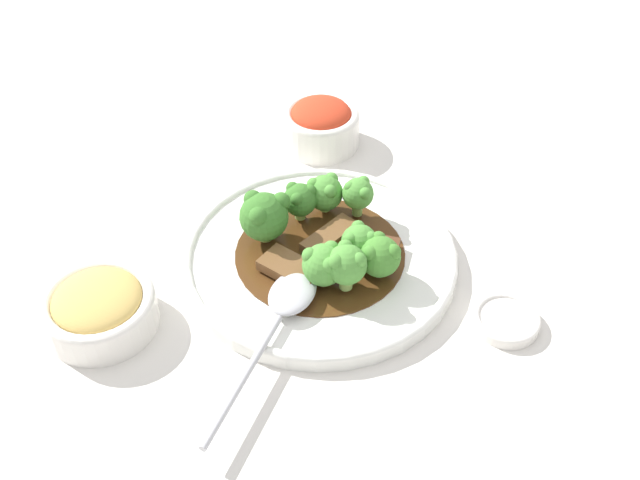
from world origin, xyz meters
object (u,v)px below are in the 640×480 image
object	(u,v)px
side_bowl_appetizer	(99,308)
broccoli_floret_4	(359,242)
broccoli_floret_5	(300,199)
side_bowl_kimchi	(321,124)
beef_strip_1	(375,246)
beef_strip_0	(327,236)
serving_spoon	(285,305)
broccoli_floret_2	(264,216)
broccoli_floret_3	(323,264)
main_plate	(320,257)
sauce_dish	(506,320)
broccoli_floret_1	(346,264)
broccoli_floret_6	(360,194)
broccoli_floret_0	(325,192)
broccoli_floret_7	(380,256)
beef_strip_2	(291,269)

from	to	relation	value
side_bowl_appetizer	broccoli_floret_4	bearing A→B (deg)	-39.61
broccoli_floret_5	side_bowl_kimchi	bearing A→B (deg)	27.07
beef_strip_1	side_bowl_kimchi	world-z (taller)	side_bowl_kimchi
beef_strip_0	serving_spoon	size ratio (longest dim) A/B	0.32
broccoli_floret_2	beef_strip_1	bearing A→B (deg)	-64.09
broccoli_floret_3	broccoli_floret_4	distance (m)	0.05
broccoli_floret_2	main_plate	bearing A→B (deg)	-74.39
serving_spoon	broccoli_floret_5	bearing A→B (deg)	29.94
sauce_dish	broccoli_floret_5	bearing A→B (deg)	90.56
broccoli_floret_1	serving_spoon	world-z (taller)	broccoli_floret_1
side_bowl_appetizer	side_bowl_kimchi	bearing A→B (deg)	-0.31
broccoli_floret_6	broccoli_floret_3	bearing A→B (deg)	-166.14
broccoli_floret_0	broccoli_floret_4	distance (m)	0.09
beef_strip_0	broccoli_floret_7	size ratio (longest dim) A/B	1.57
main_plate	broccoli_floret_4	xyz separation A→B (m)	(0.01, -0.04, 0.03)
beef_strip_1	broccoli_floret_2	xyz separation A→B (m)	(-0.05, 0.11, 0.03)
beef_strip_0	broccoli_floret_3	bearing A→B (deg)	-149.19
main_plate	beef_strip_2	size ratio (longest dim) A/B	4.46
broccoli_floret_3	broccoli_floret_4	xyz separation A→B (m)	(0.05, -0.01, 0.00)
broccoli_floret_3	serving_spoon	size ratio (longest dim) A/B	0.21
broccoli_floret_4	serving_spoon	world-z (taller)	broccoli_floret_4
main_plate	broccoli_floret_7	xyz separation A→B (m)	(0.01, -0.07, 0.03)
broccoli_floret_2	serving_spoon	distance (m)	0.11
beef_strip_2	broccoli_floret_0	world-z (taller)	broccoli_floret_0
broccoli_floret_3	side_bowl_appetizer	distance (m)	0.22
broccoli_floret_2	broccoli_floret_5	bearing A→B (deg)	-13.46
broccoli_floret_1	side_bowl_kimchi	bearing A→B (deg)	40.07
main_plate	broccoli_floret_6	size ratio (longest dim) A/B	6.27
beef_strip_1	broccoli_floret_6	distance (m)	0.06
broccoli_floret_5	side_bowl_kimchi	world-z (taller)	broccoli_floret_5
beef_strip_1	beef_strip_2	distance (m)	0.09
broccoli_floret_0	broccoli_floret_7	size ratio (longest dim) A/B	0.96
broccoli_floret_0	broccoli_floret_1	size ratio (longest dim) A/B	0.83
broccoli_floret_1	serving_spoon	bearing A→B (deg)	152.23
broccoli_floret_6	sauce_dish	xyz separation A→B (m)	(-0.04, -0.20, -0.04)
beef_strip_0	broccoli_floret_6	xyz separation A→B (m)	(0.05, -0.01, 0.02)
broccoli_floret_5	sauce_dish	size ratio (longest dim) A/B	0.66
broccoli_floret_3	side_bowl_kimchi	bearing A→B (deg)	35.40
broccoli_floret_5	sauce_dish	world-z (taller)	broccoli_floret_5
broccoli_floret_2	broccoli_floret_7	world-z (taller)	broccoli_floret_2
broccoli_floret_4	side_bowl_kimchi	distance (m)	0.24
broccoli_floret_4	side_bowl_kimchi	size ratio (longest dim) A/B	0.45
beef_strip_0	broccoli_floret_6	bearing A→B (deg)	-5.70
broccoli_floret_5	broccoli_floret_7	distance (m)	0.12
broccoli_floret_7	side_bowl_kimchi	size ratio (longest dim) A/B	0.46
broccoli_floret_0	side_bowl_kimchi	xyz separation A→B (m)	(0.12, 0.09, -0.01)
side_bowl_kimchi	broccoli_floret_7	bearing A→B (deg)	-132.04
beef_strip_1	broccoli_floret_3	size ratio (longest dim) A/B	1.23
beef_strip_0	broccoli_floret_5	xyz separation A→B (m)	(0.01, 0.05, 0.02)
broccoli_floret_6	sauce_dish	distance (m)	0.20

